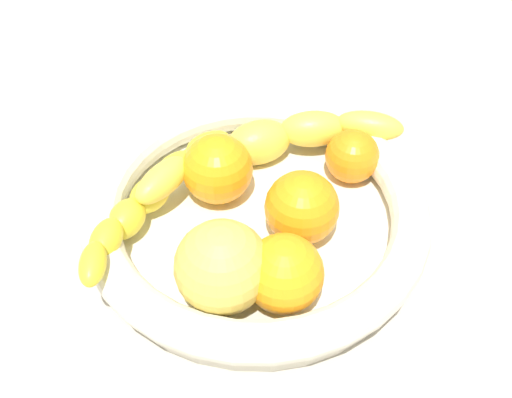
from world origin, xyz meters
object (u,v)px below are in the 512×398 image
at_px(orange_front, 303,204).
at_px(banana_draped_left, 144,203).
at_px(orange_mid_right, 217,169).
at_px(banana_draped_right, 263,144).
at_px(orange_mid_left, 284,273).
at_px(apple_yellow, 217,266).
at_px(orange_rear, 352,156).
at_px(fruit_bowl, 256,215).

bearing_deg(orange_front, banana_draped_left, -163.44).
relative_size(orange_front, orange_mid_right, 0.99).
bearing_deg(banana_draped_right, orange_mid_right, -119.67).
bearing_deg(orange_mid_left, banana_draped_right, 113.51).
relative_size(orange_mid_left, apple_yellow, 0.84).
distance_m(orange_mid_left, orange_rear, 0.16).
distance_m(fruit_bowl, orange_rear, 0.11).
distance_m(banana_draped_right, apple_yellow, 0.16).
bearing_deg(orange_rear, orange_front, -108.11).
xyz_separation_m(orange_front, apple_yellow, (-0.05, -0.09, 0.01)).
bearing_deg(orange_rear, orange_mid_right, -150.99).
bearing_deg(orange_front, banana_draped_right, 130.58).
xyz_separation_m(fruit_bowl, banana_draped_right, (-0.02, 0.07, 0.02)).
relative_size(banana_draped_left, orange_front, 3.16).
bearing_deg(apple_yellow, fruit_bowl, 87.12).
bearing_deg(orange_mid_left, fruit_bowl, 122.67).
bearing_deg(orange_mid_left, orange_front, 93.71).
height_order(fruit_bowl, banana_draped_right, banana_draped_right).
xyz_separation_m(banana_draped_right, orange_front, (0.06, -0.07, 0.00)).
bearing_deg(orange_mid_left, banana_draped_left, 164.78).
xyz_separation_m(banana_draped_right, orange_mid_left, (0.06, -0.14, 0.00)).
distance_m(banana_draped_left, apple_yellow, 0.10).
xyz_separation_m(orange_front, orange_mid_left, (0.00, -0.08, -0.00)).
bearing_deg(banana_draped_left, orange_mid_right, 51.03).
xyz_separation_m(banana_draped_right, orange_rear, (0.08, 0.01, -0.00)).
relative_size(fruit_bowl, orange_rear, 6.00).
bearing_deg(orange_mid_right, orange_rear, 29.01).
xyz_separation_m(orange_mid_right, orange_rear, (0.11, 0.06, -0.01)).
height_order(banana_draped_left, orange_front, orange_front).
bearing_deg(banana_draped_right, fruit_bowl, -77.13).
relative_size(fruit_bowl, orange_mid_right, 4.71).
distance_m(orange_mid_left, apple_yellow, 0.05).
height_order(banana_draped_right, orange_mid_right, orange_mid_right).
relative_size(orange_rear, apple_yellow, 0.67).
relative_size(fruit_bowl, apple_yellow, 4.04).
bearing_deg(banana_draped_right, banana_draped_left, -124.96).
height_order(banana_draped_left, orange_mid_left, orange_mid_left).
distance_m(fruit_bowl, apple_yellow, 0.09).
xyz_separation_m(banana_draped_left, orange_front, (0.13, 0.04, 0.00)).
bearing_deg(orange_mid_left, orange_rear, 82.26).
distance_m(banana_draped_left, banana_draped_right, 0.13).
relative_size(banana_draped_left, apple_yellow, 2.70).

